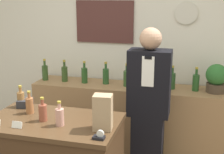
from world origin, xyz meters
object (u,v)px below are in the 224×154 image
at_px(paper_bag, 103,112).
at_px(tape_dispenser, 99,136).
at_px(shopkeeper, 148,109).
at_px(potted_plant, 216,78).

height_order(paper_bag, tape_dispenser, paper_bag).
distance_m(shopkeeper, potted_plant, 0.90).
relative_size(potted_plant, paper_bag, 1.12).
bearing_deg(shopkeeper, paper_bag, -107.33).
xyz_separation_m(potted_plant, tape_dispenser, (-0.92, -1.52, -0.12)).
bearing_deg(tape_dispenser, paper_bag, 97.72).
bearing_deg(potted_plant, shopkeeper, -142.68).
height_order(shopkeeper, paper_bag, shopkeeper).
bearing_deg(paper_bag, shopkeeper, 72.67).
xyz_separation_m(paper_bag, tape_dispenser, (0.02, -0.18, -0.12)).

